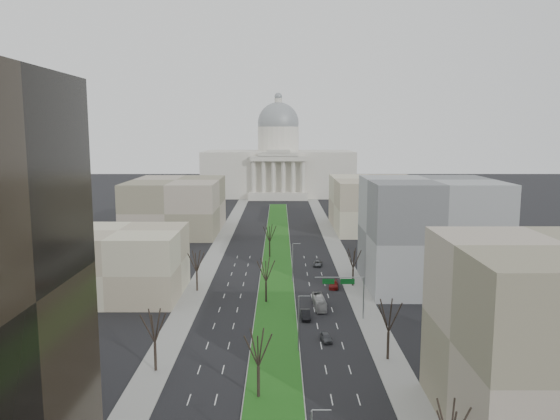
{
  "coord_description": "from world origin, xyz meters",
  "views": [
    {
      "loc": [
        0.77,
        -26.85,
        34.4
      ],
      "look_at": [
        0.84,
        110.28,
        14.65
      ],
      "focal_mm": 35.0,
      "sensor_mm": 36.0,
      "label": 1
    }
  ],
  "objects_px": {
    "car_grey_near": "(326,337)",
    "car_red": "(334,285)",
    "car_grey_far": "(318,263)",
    "car_black": "(305,314)",
    "box_van": "(319,302)"
  },
  "relations": [
    {
      "from": "car_black",
      "to": "car_grey_near",
      "type": "bearing_deg",
      "value": -76.35
    },
    {
      "from": "car_grey_near",
      "to": "car_red",
      "type": "distance_m",
      "value": 31.41
    },
    {
      "from": "car_black",
      "to": "car_red",
      "type": "distance_m",
      "value": 21.33
    },
    {
      "from": "car_red",
      "to": "car_grey_far",
      "type": "distance_m",
      "value": 20.15
    },
    {
      "from": "car_black",
      "to": "box_van",
      "type": "distance_m",
      "value": 6.91
    },
    {
      "from": "car_grey_near",
      "to": "car_red",
      "type": "xyz_separation_m",
      "value": [
        4.33,
        31.11,
        0.07
      ]
    },
    {
      "from": "car_black",
      "to": "car_red",
      "type": "height_order",
      "value": "car_black"
    },
    {
      "from": "car_red",
      "to": "car_grey_far",
      "type": "relative_size",
      "value": 1.11
    },
    {
      "from": "car_black",
      "to": "box_van",
      "type": "height_order",
      "value": "box_van"
    },
    {
      "from": "car_grey_near",
      "to": "box_van",
      "type": "distance_m",
      "value": 17.24
    },
    {
      "from": "car_black",
      "to": "car_grey_far",
      "type": "distance_m",
      "value": 40.42
    },
    {
      "from": "car_black",
      "to": "car_red",
      "type": "relative_size",
      "value": 0.97
    },
    {
      "from": "car_black",
      "to": "car_grey_far",
      "type": "bearing_deg",
      "value": 81.93
    },
    {
      "from": "car_red",
      "to": "car_grey_far",
      "type": "bearing_deg",
      "value": 102.85
    },
    {
      "from": "car_grey_near",
      "to": "car_red",
      "type": "height_order",
      "value": "car_red"
    }
  ]
}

